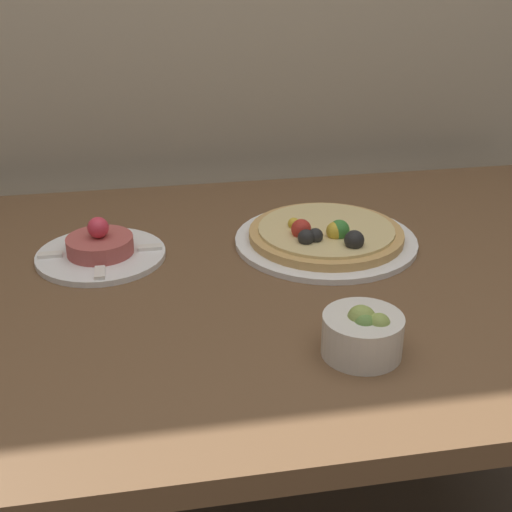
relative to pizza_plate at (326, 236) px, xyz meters
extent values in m
cube|color=brown|center=(-0.12, -0.09, -0.03)|extent=(1.36, 0.88, 0.03)
cylinder|color=brown|center=(0.50, 0.29, -0.41)|extent=(0.06, 0.06, 0.71)
cylinder|color=white|center=(0.00, 0.00, -0.01)|extent=(0.31, 0.31, 0.01)
cylinder|color=tan|center=(0.00, 0.00, 0.00)|extent=(0.27, 0.27, 0.01)
cylinder|color=#E0C684|center=(0.00, 0.00, 0.01)|extent=(0.23, 0.23, 0.01)
sphere|color=gold|center=(-0.05, 0.02, 0.02)|extent=(0.02, 0.02, 0.02)
sphere|color=#B22D23|center=(-0.05, -0.02, 0.02)|extent=(0.03, 0.03, 0.03)
sphere|color=black|center=(0.03, -0.08, 0.02)|extent=(0.03, 0.03, 0.03)
sphere|color=black|center=(-0.05, -0.05, 0.02)|extent=(0.03, 0.03, 0.03)
sphere|color=black|center=(-0.03, -0.04, 0.02)|extent=(0.03, 0.03, 0.03)
sphere|color=#387F33|center=(0.01, -0.03, 0.02)|extent=(0.03, 0.03, 0.03)
sphere|color=gold|center=(0.01, -0.03, 0.02)|extent=(0.03, 0.03, 0.03)
cylinder|color=white|center=(-0.38, 0.01, -0.01)|extent=(0.21, 0.21, 0.01)
cylinder|color=#B2514C|center=(-0.38, 0.01, 0.01)|extent=(0.11, 0.11, 0.03)
sphere|color=#E0384C|center=(-0.38, 0.01, 0.04)|extent=(0.03, 0.03, 0.03)
cube|color=white|center=(-0.30, 0.01, 0.00)|extent=(0.04, 0.02, 0.01)
cube|color=white|center=(-0.38, 0.09, 0.00)|extent=(0.02, 0.04, 0.01)
cube|color=white|center=(-0.46, 0.01, 0.00)|extent=(0.04, 0.02, 0.01)
cube|color=white|center=(-0.38, -0.07, 0.00)|extent=(0.02, 0.04, 0.01)
cylinder|color=silver|center=(-0.05, -0.34, 0.01)|extent=(0.10, 0.10, 0.06)
sphere|color=#8EA34C|center=(-0.05, -0.34, 0.04)|extent=(0.03, 0.03, 0.03)
sphere|color=#A3B25B|center=(-0.04, -0.35, 0.04)|extent=(0.02, 0.02, 0.02)
sphere|color=#8EA34C|center=(-0.05, -0.34, 0.04)|extent=(0.03, 0.03, 0.03)
sphere|color=#8EA34C|center=(-0.03, -0.35, 0.04)|extent=(0.03, 0.03, 0.03)
sphere|color=#668E42|center=(-0.05, -0.35, 0.04)|extent=(0.03, 0.03, 0.03)
camera|label=1|loc=(-0.32, -1.08, 0.50)|focal=50.00mm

